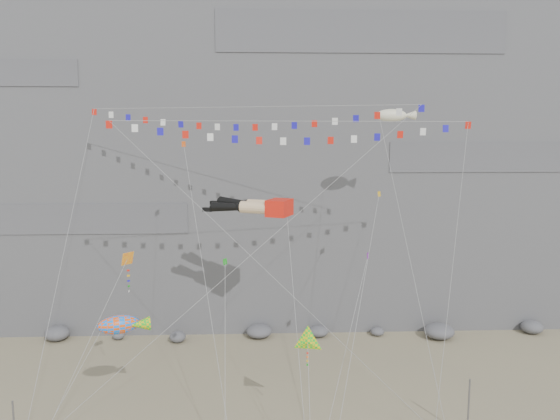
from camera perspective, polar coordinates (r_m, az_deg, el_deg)
name	(u,v)px	position (r m, az deg, el deg)	size (l,w,h in m)	color
cliff	(258,95)	(67.79, -2.34, 11.93)	(80.00, 28.00, 50.00)	slate
talus_boulders	(259,331)	(56.17, -2.20, -12.57)	(60.00, 3.00, 1.20)	slate
anchor_pole_right	(469,408)	(40.84, 19.10, -18.99)	(0.12, 0.12, 4.13)	slate
legs_kite	(256,207)	(43.84, -2.53, 0.36)	(7.49, 19.19, 21.39)	red
flag_banner_upper	(245,107)	(45.78, -3.67, 10.66)	(27.64, 17.47, 29.65)	red
flag_banner_lower	(295,122)	(40.77, 1.62, 9.22)	(26.71, 7.29, 24.04)	red
harlequin_kite	(127,259)	(39.09, -15.66, -4.96)	(5.97, 7.51, 14.26)	red
fish_windsock	(119,325)	(39.62, -16.52, -11.43)	(6.86, 5.55, 9.70)	#FF500D
delta_kite	(308,342)	(36.62, 2.91, -13.63)	(2.15, 7.40, 9.72)	yellow
blimp_windsock	(391,116)	(47.10, 11.57, 9.58)	(3.83, 12.80, 24.92)	#EAE7C1
small_kite_a	(185,153)	(44.90, -9.90, 5.90)	(5.19, 15.51, 24.92)	#FF5B15
small_kite_b	(367,259)	(43.30, 9.09, -5.07)	(5.83, 12.27, 16.69)	purple
small_kite_c	(225,266)	(39.42, -5.76, -5.86)	(0.97, 10.01, 14.59)	#179619
small_kite_d	(378,201)	(46.20, 10.20, 0.95)	(7.03, 17.91, 23.94)	gold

